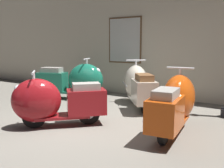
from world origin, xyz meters
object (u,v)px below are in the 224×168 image
object	(u,v)px
scooter_1	(52,102)
scooter_3	(175,103)
scooter_0	(75,81)
scooter_2	(138,85)

from	to	relation	value
scooter_1	scooter_3	bearing A→B (deg)	162.34
scooter_0	scooter_1	world-z (taller)	scooter_0
scooter_1	scooter_2	bearing A→B (deg)	-149.06
scooter_1	scooter_2	size ratio (longest dim) A/B	0.87
scooter_0	scooter_2	world-z (taller)	scooter_0
scooter_0	scooter_3	world-z (taller)	scooter_0
scooter_2	scooter_3	bearing A→B (deg)	-171.27
scooter_0	scooter_3	distance (m)	3.30
scooter_2	scooter_1	bearing A→B (deg)	128.29
scooter_2	scooter_3	world-z (taller)	scooter_2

